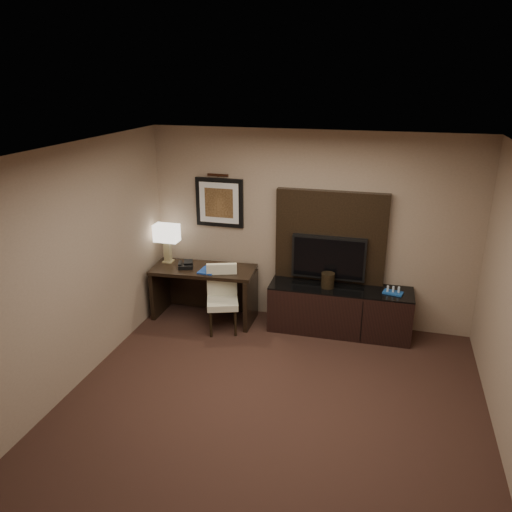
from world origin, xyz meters
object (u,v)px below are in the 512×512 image
(desk, at_px, (204,293))
(minibar_tray, at_px, (393,290))
(ice_bucket, at_px, (328,280))
(credenza, at_px, (339,310))
(desk_phone, at_px, (186,264))
(table_lamp, at_px, (167,245))
(desk_chair, at_px, (223,302))
(tv, at_px, (329,258))

(desk, bearing_deg, minibar_tray, -2.18)
(ice_bucket, bearing_deg, minibar_tray, 1.68)
(credenza, xyz_separation_m, desk_phone, (-2.18, -0.16, 0.50))
(desk_phone, distance_m, minibar_tray, 2.87)
(table_lamp, bearing_deg, ice_bucket, -0.74)
(minibar_tray, bearing_deg, desk, -178.03)
(desk, bearing_deg, ice_bucket, -2.04)
(desk, height_order, desk_chair, desk_chair)
(tv, height_order, minibar_tray, tv)
(table_lamp, xyz_separation_m, ice_bucket, (2.34, -0.03, -0.29))
(tv, relative_size, desk_chair, 1.15)
(table_lamp, relative_size, ice_bucket, 2.65)
(credenza, relative_size, table_lamp, 3.57)
(desk_chair, bearing_deg, minibar_tray, -9.91)
(ice_bucket, bearing_deg, credenza, 11.42)
(ice_bucket, xyz_separation_m, minibar_tray, (0.86, 0.03, -0.06))
(desk_chair, bearing_deg, tv, 2.06)
(credenza, bearing_deg, desk, -178.28)
(credenza, height_order, desk_chair, desk_chair)
(credenza, bearing_deg, desk_phone, -177.16)
(tv, bearing_deg, credenza, -34.97)
(desk, xyz_separation_m, tv, (1.73, 0.24, 0.63))
(ice_bucket, bearing_deg, desk_phone, -176.57)
(desk, relative_size, table_lamp, 2.72)
(desk, relative_size, desk_chair, 1.68)
(desk, height_order, desk_phone, desk_phone)
(desk_phone, distance_m, ice_bucket, 2.01)
(table_lamp, distance_m, minibar_tray, 3.22)
(desk_chair, bearing_deg, credenza, -5.29)
(tv, xyz_separation_m, desk_phone, (-1.98, -0.30, -0.19))
(desk_chair, relative_size, desk_phone, 4.31)
(minibar_tray, bearing_deg, tv, 170.35)
(tv, bearing_deg, desk_phone, -171.51)
(table_lamp, height_order, desk_phone, table_lamp)
(desk, relative_size, desk_phone, 7.23)
(desk_phone, bearing_deg, minibar_tray, -16.81)
(desk, relative_size, minibar_tray, 5.82)
(desk, height_order, credenza, desk)
(desk_chair, relative_size, minibar_tray, 3.47)
(credenza, xyz_separation_m, minibar_tray, (0.68, -0.01, 0.37))
(desk, relative_size, credenza, 0.76)
(table_lamp, height_order, minibar_tray, table_lamp)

